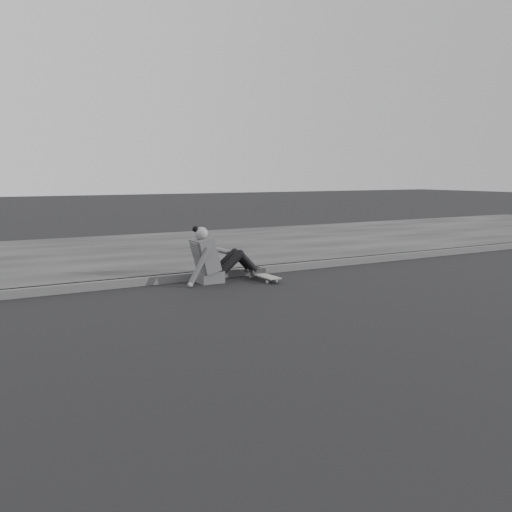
% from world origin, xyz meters
% --- Properties ---
extents(ground, '(80.00, 80.00, 0.00)m').
position_xyz_m(ground, '(0.00, 0.00, 0.00)').
color(ground, black).
rests_on(ground, ground).
extents(curb, '(24.00, 0.16, 0.12)m').
position_xyz_m(curb, '(0.00, 2.58, 0.06)').
color(curb, '#4E4E4E').
rests_on(curb, ground).
extents(sidewalk, '(24.00, 6.00, 0.12)m').
position_xyz_m(sidewalk, '(0.00, 5.60, 0.06)').
color(sidewalk, '#353535').
rests_on(sidewalk, ground).
extents(skateboard, '(0.20, 0.78, 0.09)m').
position_xyz_m(skateboard, '(-2.64, 2.02, 0.07)').
color(skateboard, '#9A9A95').
rests_on(skateboard, ground).
extents(seated_woman, '(1.38, 0.46, 0.88)m').
position_xyz_m(seated_woman, '(-3.38, 2.27, 0.36)').
color(seated_woman, '#4F4F51').
rests_on(seated_woman, ground).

